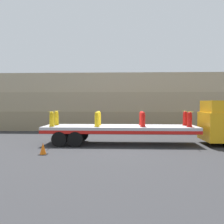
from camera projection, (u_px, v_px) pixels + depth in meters
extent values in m
plane|color=#2D2D30|center=(120.00, 144.00, 16.14)|extent=(120.00, 120.00, 0.00)
cube|color=gray|center=(121.00, 121.00, 24.54)|extent=(60.00, 3.00, 1.83)
cube|color=tan|center=(121.00, 102.00, 24.62)|extent=(60.00, 3.00, 1.83)
cube|color=tan|center=(121.00, 84.00, 24.70)|extent=(60.00, 3.00, 1.83)
cube|color=orange|center=(223.00, 126.00, 15.80)|extent=(2.46, 2.56, 1.78)
cube|color=orange|center=(219.00, 106.00, 15.76)|extent=(1.72, 2.36, 0.75)
cylinder|color=black|center=(222.00, 134.00, 17.02)|extent=(1.05, 0.28, 1.05)
cube|color=#B2B2B7|center=(120.00, 127.00, 16.10)|extent=(9.79, 2.49, 0.18)
cube|color=red|center=(120.00, 132.00, 14.90)|extent=(9.79, 0.08, 0.20)
cube|color=red|center=(120.00, 128.00, 17.31)|extent=(9.79, 0.08, 0.20)
cylinder|color=black|center=(75.00, 139.00, 15.10)|extent=(0.93, 0.30, 0.93)
cylinder|color=black|center=(82.00, 134.00, 17.39)|extent=(0.93, 0.30, 0.93)
cylinder|color=black|center=(59.00, 139.00, 15.14)|extent=(0.93, 0.30, 0.93)
cylinder|color=black|center=(68.00, 134.00, 17.43)|extent=(0.93, 0.30, 0.93)
cylinder|color=gold|center=(52.00, 126.00, 15.74)|extent=(0.37, 0.37, 0.03)
cylinder|color=gold|center=(52.00, 121.00, 15.73)|extent=(0.29, 0.29, 0.74)
sphere|color=gold|center=(52.00, 114.00, 15.71)|extent=(0.28, 0.28, 0.28)
cylinder|color=gold|center=(51.00, 119.00, 15.52)|extent=(0.13, 0.13, 0.13)
cylinder|color=gold|center=(53.00, 119.00, 15.93)|extent=(0.13, 0.13, 0.13)
cylinder|color=gold|center=(56.00, 125.00, 16.84)|extent=(0.37, 0.37, 0.03)
cylinder|color=gold|center=(56.00, 119.00, 16.82)|extent=(0.29, 0.29, 0.74)
sphere|color=gold|center=(56.00, 113.00, 16.81)|extent=(0.28, 0.28, 0.28)
cylinder|color=gold|center=(56.00, 118.00, 16.61)|extent=(0.13, 0.13, 0.13)
cylinder|color=gold|center=(57.00, 118.00, 17.03)|extent=(0.13, 0.13, 0.13)
cylinder|color=gold|center=(97.00, 126.00, 15.61)|extent=(0.37, 0.37, 0.03)
cylinder|color=gold|center=(97.00, 121.00, 15.60)|extent=(0.29, 0.29, 0.74)
sphere|color=gold|center=(97.00, 114.00, 15.58)|extent=(0.28, 0.28, 0.28)
cylinder|color=gold|center=(97.00, 120.00, 15.39)|extent=(0.13, 0.13, 0.13)
cylinder|color=gold|center=(97.00, 119.00, 15.81)|extent=(0.13, 0.13, 0.13)
cylinder|color=gold|center=(99.00, 125.00, 16.71)|extent=(0.37, 0.37, 0.03)
cylinder|color=gold|center=(99.00, 120.00, 16.69)|extent=(0.29, 0.29, 0.74)
sphere|color=gold|center=(99.00, 113.00, 16.68)|extent=(0.28, 0.28, 0.28)
cylinder|color=gold|center=(98.00, 118.00, 16.48)|extent=(0.13, 0.13, 0.13)
cylinder|color=gold|center=(99.00, 118.00, 16.90)|extent=(0.13, 0.13, 0.13)
cylinder|color=red|center=(143.00, 127.00, 15.48)|extent=(0.37, 0.37, 0.03)
cylinder|color=red|center=(143.00, 121.00, 15.47)|extent=(0.29, 0.29, 0.74)
sphere|color=red|center=(143.00, 114.00, 15.45)|extent=(0.28, 0.28, 0.28)
cylinder|color=red|center=(143.00, 120.00, 15.26)|extent=(0.13, 0.13, 0.13)
cylinder|color=red|center=(143.00, 119.00, 15.68)|extent=(0.13, 0.13, 0.13)
cylinder|color=red|center=(142.00, 125.00, 16.58)|extent=(0.37, 0.37, 0.03)
cylinder|color=red|center=(142.00, 120.00, 16.56)|extent=(0.29, 0.29, 0.74)
sphere|color=red|center=(142.00, 113.00, 16.55)|extent=(0.28, 0.28, 0.28)
cylinder|color=red|center=(142.00, 119.00, 16.35)|extent=(0.13, 0.13, 0.13)
cylinder|color=red|center=(141.00, 118.00, 16.77)|extent=(0.13, 0.13, 0.13)
cylinder|color=red|center=(189.00, 127.00, 15.35)|extent=(0.37, 0.37, 0.03)
cylinder|color=red|center=(190.00, 121.00, 15.34)|extent=(0.29, 0.29, 0.74)
sphere|color=red|center=(190.00, 114.00, 15.32)|extent=(0.28, 0.28, 0.28)
cylinder|color=red|center=(191.00, 120.00, 15.13)|extent=(0.13, 0.13, 0.13)
cylinder|color=red|center=(189.00, 119.00, 15.55)|extent=(0.13, 0.13, 0.13)
cylinder|color=red|center=(185.00, 125.00, 16.45)|extent=(0.37, 0.37, 0.03)
cylinder|color=red|center=(185.00, 120.00, 16.43)|extent=(0.29, 0.29, 0.74)
sphere|color=red|center=(185.00, 113.00, 16.42)|extent=(0.28, 0.28, 0.28)
cylinder|color=red|center=(186.00, 119.00, 16.22)|extent=(0.13, 0.13, 0.13)
cylinder|color=red|center=(184.00, 118.00, 16.64)|extent=(0.13, 0.13, 0.13)
cube|color=yellow|center=(54.00, 111.00, 16.25)|extent=(0.05, 2.69, 0.01)
cube|color=yellow|center=(187.00, 111.00, 15.87)|extent=(0.05, 2.69, 0.01)
cube|color=black|center=(43.00, 154.00, 12.89)|extent=(0.42, 0.42, 0.03)
cone|color=orange|center=(43.00, 148.00, 12.88)|extent=(0.33, 0.33, 0.60)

